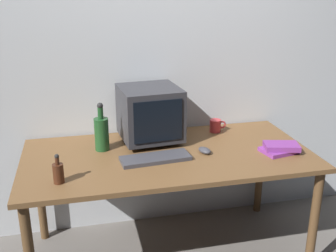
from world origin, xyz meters
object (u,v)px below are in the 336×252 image
Objects in this scene: bottle_tall at (102,133)px; book_stack at (280,148)px; crt_monitor at (150,114)px; computer_mouse at (205,150)px; bottle_short at (58,172)px; mug at (216,126)px; keyboard at (155,158)px.

bottle_tall reaches higher than book_stack.
crt_monitor reaches higher than computer_mouse.
bottle_tall is 0.49m from bottle_short.
mug is at bearing 27.51° from bottle_short.
bottle_tall is at bearing 164.80° from book_stack.
keyboard is 2.53× the size of bottle_short.
keyboard is 0.65m from mug.
crt_monitor reaches higher than book_stack.
computer_mouse is 0.83× the size of mug.
computer_mouse is (0.32, 0.04, 0.01)m from keyboard.
computer_mouse is at bearing -119.08° from mug.
crt_monitor is at bearing 79.84° from keyboard.
book_stack is (1.09, -0.30, -0.09)m from bottle_tall.
crt_monitor is at bearing 39.98° from bottle_short.
keyboard is at bearing -143.08° from mug.
bottle_short reaches higher than keyboard.
bottle_short is (-0.88, -0.21, 0.04)m from computer_mouse.
mug is (0.20, 0.35, 0.03)m from computer_mouse.
book_stack reaches higher than keyboard.
bottle_short reaches higher than computer_mouse.
crt_monitor is at bearing -172.02° from mug.
mug reaches higher than computer_mouse.
bottle_short is 0.66× the size of book_stack.
bottle_short is 1.38× the size of mug.
bottle_tall is (-0.62, 0.20, 0.10)m from computer_mouse.
crt_monitor is 1.68× the size of book_stack.
book_stack is at bearing 4.77° from bottle_short.
book_stack is at bearing -26.54° from crt_monitor.
mug is at bearing 40.79° from computer_mouse.
computer_mouse is 0.91m from bottle_short.
bottle_tall is (-0.33, -0.08, -0.08)m from crt_monitor.
mug reaches higher than book_stack.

